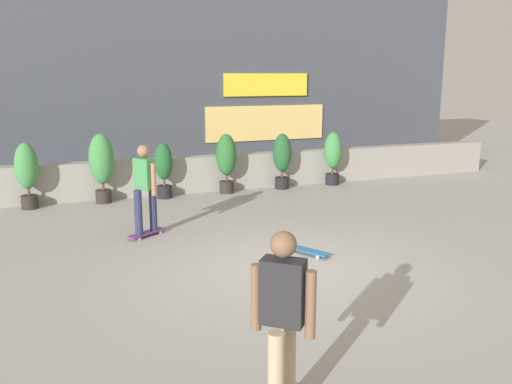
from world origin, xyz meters
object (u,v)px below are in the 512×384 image
(potted_plant_3, at_px, (226,159))
(skateboard_near_camera, at_px, (308,251))
(potted_plant_1, at_px, (102,162))
(skater_foreground, at_px, (145,186))
(potted_plant_0, at_px, (27,171))
(potted_plant_5, at_px, (333,155))
(potted_plant_4, at_px, (282,157))
(potted_plant_2, at_px, (164,167))
(skater_mid_plaza, at_px, (283,318))

(potted_plant_3, relative_size, skateboard_near_camera, 1.86)
(skateboard_near_camera, bearing_deg, potted_plant_1, 119.01)
(skater_foreground, height_order, skateboard_near_camera, skater_foreground)
(potted_plant_0, relative_size, skater_foreground, 0.87)
(potted_plant_5, bearing_deg, potted_plant_3, 180.00)
(potted_plant_1, bearing_deg, potted_plant_4, 0.00)
(potted_plant_3, xyz_separation_m, potted_plant_4, (1.52, 0.00, -0.04))
(potted_plant_1, height_order, potted_plant_5, potted_plant_1)
(potted_plant_3, distance_m, potted_plant_5, 3.00)
(potted_plant_2, distance_m, potted_plant_3, 1.58)
(potted_plant_4, height_order, skater_mid_plaza, skater_mid_plaza)
(potted_plant_1, distance_m, skater_foreground, 3.09)
(potted_plant_0, relative_size, skateboard_near_camera, 1.85)
(potted_plant_1, bearing_deg, skateboard_near_camera, -60.99)
(potted_plant_4, height_order, skater_foreground, skater_foreground)
(skater_mid_plaza, xyz_separation_m, skater_foreground, (-0.15, 5.90, 0.00))
(potted_plant_5, xyz_separation_m, skater_mid_plaza, (-5.37, -8.96, 0.13))
(potted_plant_5, height_order, skater_mid_plaza, skater_mid_plaza)
(potted_plant_1, xyz_separation_m, skateboard_near_camera, (2.79, -5.04, -0.89))
(potted_plant_2, xyz_separation_m, skater_foreground, (-0.96, -3.06, 0.19))
(potted_plant_0, bearing_deg, skater_mid_plaza, -76.09)
(potted_plant_3, bearing_deg, potted_plant_0, 180.00)
(potted_plant_2, height_order, skater_foreground, skater_foreground)
(potted_plant_3, height_order, potted_plant_4, potted_plant_3)
(potted_plant_3, relative_size, potted_plant_5, 1.05)
(potted_plant_4, distance_m, skater_mid_plaza, 9.77)
(skater_mid_plaza, bearing_deg, potted_plant_1, 93.98)
(potted_plant_0, distance_m, skater_mid_plaza, 9.23)
(potted_plant_1, height_order, potted_plant_4, potted_plant_1)
(potted_plant_1, xyz_separation_m, potted_plant_2, (1.43, 0.00, -0.20))
(potted_plant_0, relative_size, skater_mid_plaza, 0.87)
(potted_plant_3, height_order, skater_mid_plaza, skater_mid_plaza)
(potted_plant_0, bearing_deg, potted_plant_4, 0.00)
(potted_plant_2, bearing_deg, potted_plant_0, 180.00)
(potted_plant_2, bearing_deg, potted_plant_1, 180.00)
(potted_plant_3, distance_m, skater_mid_plaza, 9.27)
(potted_plant_4, distance_m, skateboard_near_camera, 5.38)
(potted_plant_1, distance_m, potted_plant_3, 3.00)
(potted_plant_3, bearing_deg, potted_plant_2, -180.00)
(potted_plant_5, bearing_deg, potted_plant_4, 180.00)
(skater_mid_plaza, bearing_deg, skater_foreground, 91.47)
(potted_plant_3, xyz_separation_m, skateboard_near_camera, (-0.21, -5.04, -0.80))
(potted_plant_1, xyz_separation_m, potted_plant_4, (4.52, 0.00, -0.12))
(potted_plant_1, height_order, potted_plant_2, potted_plant_1)
(skater_foreground, bearing_deg, skater_mid_plaza, -88.53)
(skater_foreground, relative_size, skateboard_near_camera, 2.12)
(potted_plant_0, distance_m, potted_plant_5, 7.59)
(potted_plant_5, bearing_deg, skater_mid_plaza, -120.96)
(potted_plant_3, bearing_deg, skateboard_near_camera, -92.36)
(potted_plant_0, height_order, potted_plant_2, potted_plant_0)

